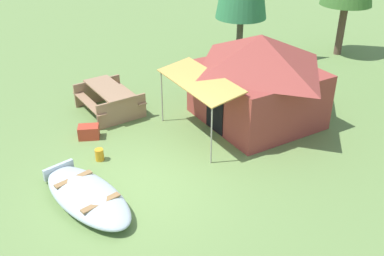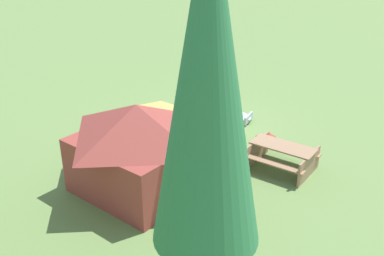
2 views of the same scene
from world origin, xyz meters
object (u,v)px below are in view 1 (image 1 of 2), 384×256
at_px(canvas_cabin_tent, 258,77).
at_px(picnic_table, 109,97).
at_px(beached_rowboat, 87,195).
at_px(fuel_can, 99,155).
at_px(cooler_box, 89,132).

distance_m(canvas_cabin_tent, picnic_table, 4.25).
distance_m(beached_rowboat, picnic_table, 4.21).
height_order(beached_rowboat, canvas_cabin_tent, canvas_cabin_tent).
bearing_deg(fuel_can, picnic_table, 141.17).
xyz_separation_m(cooler_box, fuel_can, (1.10, -0.37, -0.02)).
bearing_deg(beached_rowboat, picnic_table, 140.38).
bearing_deg(canvas_cabin_tent, cooler_box, -119.35).
xyz_separation_m(canvas_cabin_tent, fuel_can, (-1.14, -4.36, -1.12)).
bearing_deg(beached_rowboat, fuel_can, 139.13).
distance_m(picnic_table, fuel_can, 2.60).
distance_m(beached_rowboat, canvas_cabin_tent, 5.54).
bearing_deg(picnic_table, cooler_box, -53.94).
bearing_deg(fuel_can, cooler_box, 161.35).
height_order(beached_rowboat, fuel_can, beached_rowboat).
bearing_deg(beached_rowboat, canvas_cabin_tent, 90.94).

